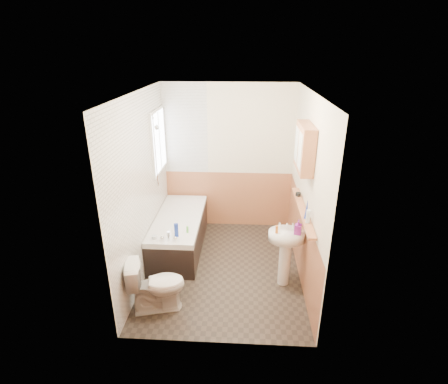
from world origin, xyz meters
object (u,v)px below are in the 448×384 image
at_px(toilet, 156,285).
at_px(sink, 286,247).
at_px(pine_shelf, 303,210).
at_px(bathtub, 179,232).
at_px(medicine_cabinet, 305,148).

height_order(toilet, sink, sink).
distance_m(toilet, pine_shelf, 2.06).
bearing_deg(bathtub, pine_shelf, -21.12).
distance_m(bathtub, sink, 1.79).
height_order(toilet, medicine_cabinet, medicine_cabinet).
bearing_deg(medicine_cabinet, sink, -125.38).
bearing_deg(toilet, pine_shelf, -82.62).
relative_size(pine_shelf, medicine_cabinet, 2.29).
bearing_deg(bathtub, sink, -27.12).
relative_size(bathtub, pine_shelf, 1.13).
bearing_deg(sink, medicine_cabinet, 43.26).
bearing_deg(pine_shelf, medicine_cabinet, 102.86).
bearing_deg(sink, pine_shelf, 19.67).
height_order(bathtub, toilet, bathtub).
distance_m(pine_shelf, medicine_cabinet, 0.81).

